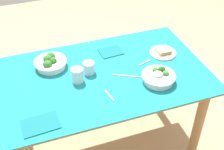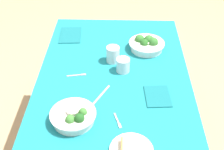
# 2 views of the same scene
# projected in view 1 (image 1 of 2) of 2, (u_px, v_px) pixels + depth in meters

# --- Properties ---
(ground_plane) EXTENTS (6.00, 6.00, 0.00)m
(ground_plane) POSITION_uv_depth(u_px,v_px,m) (105.00, 147.00, 2.53)
(ground_plane) COLOR tan
(dining_table) EXTENTS (1.41, 0.87, 0.77)m
(dining_table) POSITION_uv_depth(u_px,v_px,m) (104.00, 89.00, 2.13)
(dining_table) COLOR #197A84
(dining_table) RESTS_ON ground_plane
(broccoli_bowl_far) EXTENTS (0.23, 0.23, 0.09)m
(broccoli_bowl_far) POSITION_uv_depth(u_px,v_px,m) (50.00, 63.00, 2.09)
(broccoli_bowl_far) COLOR white
(broccoli_bowl_far) RESTS_ON dining_table
(broccoli_bowl_near) EXTENTS (0.22, 0.22, 0.08)m
(broccoli_bowl_near) POSITION_uv_depth(u_px,v_px,m) (159.00, 77.00, 1.98)
(broccoli_bowl_near) COLOR white
(broccoli_bowl_near) RESTS_ON dining_table
(bread_side_plate) EXTENTS (0.19, 0.19, 0.04)m
(bread_side_plate) POSITION_uv_depth(u_px,v_px,m) (163.00, 52.00, 2.23)
(bread_side_plate) COLOR silver
(bread_side_plate) RESTS_ON dining_table
(water_glass_center) EXTENTS (0.08, 0.08, 0.10)m
(water_glass_center) POSITION_uv_depth(u_px,v_px,m) (77.00, 75.00, 1.97)
(water_glass_center) COLOR silver
(water_glass_center) RESTS_ON dining_table
(water_glass_side) EXTENTS (0.08, 0.08, 0.08)m
(water_glass_side) POSITION_uv_depth(u_px,v_px,m) (89.00, 68.00, 2.04)
(water_glass_side) COLOR silver
(water_glass_side) RESTS_ON dining_table
(fork_by_far_bowl) EXTENTS (0.10, 0.04, 0.00)m
(fork_by_far_bowl) POSITION_uv_depth(u_px,v_px,m) (145.00, 63.00, 2.15)
(fork_by_far_bowl) COLOR #B7B7BC
(fork_by_far_bowl) RESTS_ON dining_table
(fork_by_near_bowl) EXTENTS (0.03, 0.11, 0.00)m
(fork_by_near_bowl) POSITION_uv_depth(u_px,v_px,m) (109.00, 95.00, 1.89)
(fork_by_near_bowl) COLOR #B7B7BC
(fork_by_near_bowl) RESTS_ON dining_table
(table_knife_left) EXTENTS (0.19, 0.11, 0.00)m
(table_knife_left) POSITION_uv_depth(u_px,v_px,m) (128.00, 76.00, 2.03)
(table_knife_left) COLOR #B7B7BC
(table_knife_left) RESTS_ON dining_table
(napkin_folded_upper) EXTENTS (0.18, 0.14, 0.01)m
(napkin_folded_upper) POSITION_uv_depth(u_px,v_px,m) (111.00, 52.00, 2.26)
(napkin_folded_upper) COLOR #156870
(napkin_folded_upper) RESTS_ON dining_table
(napkin_folded_lower) EXTENTS (0.22, 0.15, 0.01)m
(napkin_folded_lower) POSITION_uv_depth(u_px,v_px,m) (40.00, 124.00, 1.70)
(napkin_folded_lower) COLOR #156870
(napkin_folded_lower) RESTS_ON dining_table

